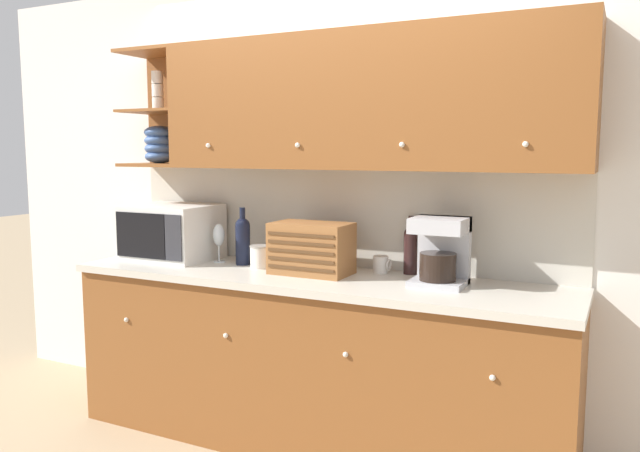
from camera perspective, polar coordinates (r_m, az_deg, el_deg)
The scene contains 13 objects.
ground_plane at distance 3.87m, azimuth 1.51°, elevation -17.36°, with size 24.00×24.00×0.00m, color tan.
wall_back at distance 3.56m, azimuth 1.78°, elevation 2.24°, with size 5.09×0.06×2.60m.
counter_unit at distance 3.43m, azimuth -0.72°, elevation -12.15°, with size 2.71×0.65×0.94m.
backsplash_panel at distance 3.54m, azimuth 1.53°, elevation 0.82°, with size 2.69×0.01×0.55m.
upper_cabinets at distance 3.32m, azimuth 2.82°, elevation 11.20°, with size 2.69×0.35×0.70m.
microwave at distance 3.88m, azimuth -13.41°, elevation -0.51°, with size 0.51×0.42×0.33m.
wine_glass at distance 3.70m, azimuth -9.24°, elevation -0.93°, with size 0.07×0.07×0.23m.
second_wine_bottle at distance 3.60m, azimuth -7.08°, elevation -1.17°, with size 0.09×0.09×0.33m.
storage_canister at distance 3.51m, azimuth -5.43°, elevation -2.79°, with size 0.12×0.12×0.13m.
bread_box at distance 3.31m, azimuth -0.79°, elevation -2.06°, with size 0.42×0.25×0.27m.
mug at distance 3.36m, azimuth 5.62°, elevation -3.52°, with size 0.09×0.08×0.09m.
wine_bottle at distance 3.34m, azimuth 8.28°, elevation -2.00°, with size 0.07×0.07×0.31m.
coffee_maker at distance 3.09m, azimuth 10.96°, elevation -2.26°, with size 0.26×0.24×0.33m.
Camera 1 is at (1.48, -3.20, 1.59)m, focal length 35.00 mm.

